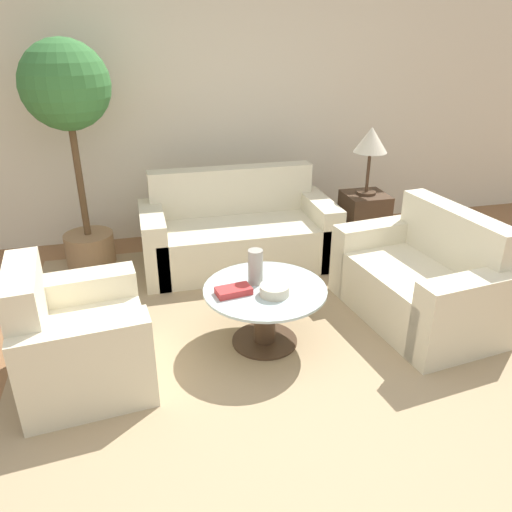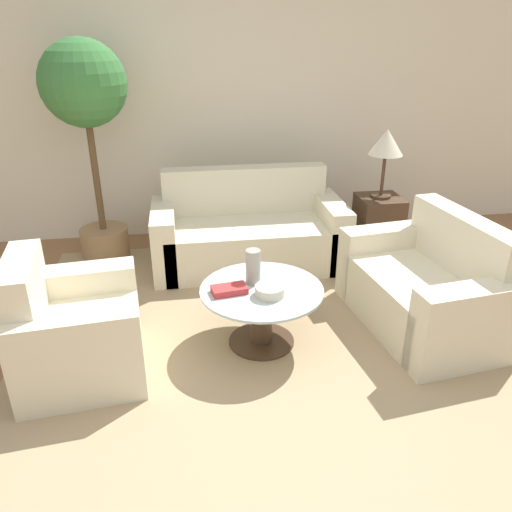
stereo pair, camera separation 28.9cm
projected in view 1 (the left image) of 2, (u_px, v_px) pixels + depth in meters
ground_plane at (288, 428)px, 2.74m from camera, size 14.00×14.00×0.00m
wall_back at (199, 106)px, 4.86m from camera, size 10.00×0.06×2.60m
rug at (265, 341)px, 3.49m from camera, size 3.34×3.52×0.01m
sofa_main at (237, 234)px, 4.57m from camera, size 1.71×0.79×0.84m
armchair at (75, 343)px, 2.99m from camera, size 0.81×0.89×0.81m
loveseat at (423, 283)px, 3.70m from camera, size 0.90×1.32×0.82m
coffee_table at (265, 308)px, 3.37m from camera, size 0.83×0.83×0.43m
side_table at (363, 224)px, 4.75m from camera, size 0.39×0.39×0.59m
table_lamp at (371, 142)px, 4.43m from camera, size 0.30×0.30×0.61m
potted_plant at (69, 110)px, 4.07m from camera, size 0.72×0.72×1.94m
vase at (255, 267)px, 3.33m from camera, size 0.10×0.10×0.24m
bowl at (275, 290)px, 3.21m from camera, size 0.19×0.19×0.07m
book_stack at (234, 291)px, 3.23m from camera, size 0.24×0.16×0.04m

